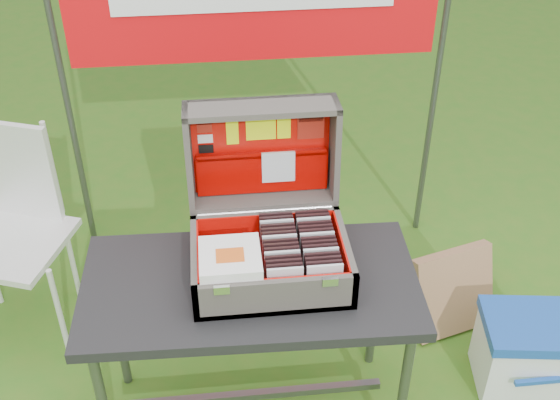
{
  "coord_description": "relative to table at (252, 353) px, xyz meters",
  "views": [
    {
      "loc": [
        -0.2,
        -1.79,
        2.35
      ],
      "look_at": [
        0.0,
        0.1,
        0.97
      ],
      "focal_mm": 45.0,
      "sensor_mm": 36.0,
      "label": 1
    }
  ],
  "objects": [
    {
      "name": "suitcase_liner_wall_right",
      "position": [
        0.31,
        0.01,
        0.44
      ],
      "size": [
        0.01,
        0.34,
        0.12
      ],
      "primitive_type": "cube",
      "color": "red",
      "rests_on": "suitcase_base_bottom"
    },
    {
      "name": "lid_sticker_band",
      "position": [
        0.25,
        0.33,
        0.76
      ],
      "size": [
        0.09,
        0.01,
        0.09
      ],
      "primitive_type": "cube",
      "rotation": [
        -1.62,
        0.0,
        0.0
      ],
      "color": "maroon",
      "rests_on": "suitcase_lid_liner"
    },
    {
      "name": "suitcase_base_wall_back",
      "position": [
        0.07,
        0.19,
        0.43
      ],
      "size": [
        0.53,
        0.02,
        0.14
      ],
      "primitive_type": "cube",
      "color": "#5E5952",
      "rests_on": "table_top"
    },
    {
      "name": "suitcase_base_wall_right",
      "position": [
        0.33,
        0.01,
        0.43
      ],
      "size": [
        0.02,
        0.38,
        0.14
      ],
      "primitive_type": "cube",
      "color": "#5E5952",
      "rests_on": "table_top"
    },
    {
      "name": "cd_right_4",
      "position": [
        0.23,
        -0.05,
        0.45
      ],
      "size": [
        0.12,
        0.01,
        0.13
      ],
      "primitive_type": "cube",
      "color": "silver",
      "rests_on": "suitcase_liner_floor"
    },
    {
      "name": "chair_leg_fr",
      "position": [
        -0.78,
        0.4,
        -0.12
      ],
      "size": [
        0.02,
        0.02,
        0.49
      ],
      "primitive_type": "cylinder",
      "color": "silver",
      "rests_on": "ground"
    },
    {
      "name": "suitcase_base_wall_left",
      "position": [
        -0.18,
        0.01,
        0.43
      ],
      "size": [
        0.02,
        0.38,
        0.14
      ],
      "primitive_type": "cube",
      "color": "#5E5952",
      "rests_on": "table_top"
    },
    {
      "name": "chair",
      "position": [
        -0.96,
        0.59,
        0.12
      ],
      "size": [
        0.57,
        0.59,
        0.95
      ],
      "primitive_type": null,
      "rotation": [
        0.0,
        0.0,
        -0.35
      ],
      "color": "silver",
      "rests_on": "ground"
    },
    {
      "name": "suitcase_latch_right",
      "position": [
        0.24,
        -0.17,
        0.49
      ],
      "size": [
        0.05,
        0.01,
        0.03
      ],
      "primitive_type": "cube",
      "color": "silver",
      "rests_on": "suitcase_base_wall_front"
    },
    {
      "name": "cd_left_3",
      "position": [
        0.11,
        -0.07,
        0.45
      ],
      "size": [
        0.12,
        0.01,
        0.13
      ],
      "primitive_type": "cube",
      "color": "black",
      "rests_on": "suitcase_liner_floor"
    },
    {
      "name": "lid_sticker_cc_b",
      "position": [
        -0.12,
        0.33,
        0.78
      ],
      "size": [
        0.05,
        0.0,
        0.03
      ],
      "primitive_type": "cube",
      "rotation": [
        -1.62,
        0.0,
        0.0
      ],
      "color": "maroon",
      "rests_on": "suitcase_lid_liner"
    },
    {
      "name": "table",
      "position": [
        0.0,
        0.0,
        0.0
      ],
      "size": [
        1.17,
        0.61,
        0.72
      ],
      "primitive_type": null,
      "rotation": [
        0.0,
        0.0,
        -0.03
      ],
      "color": "#2C2C2D",
      "rests_on": "ground"
    },
    {
      "name": "suitcase_hinge",
      "position": [
        0.07,
        0.2,
        0.5
      ],
      "size": [
        0.48,
        0.02,
        0.02
      ],
      "primitive_type": "cylinder",
      "rotation": [
        0.0,
        1.57,
        0.0
      ],
      "color": "silver",
      "rests_on": "suitcase_base_wall_back"
    },
    {
      "name": "suitcase_liner_wall_back",
      "position": [
        0.07,
        0.18,
        0.44
      ],
      "size": [
        0.49,
        0.01,
        0.12
      ],
      "primitive_type": "cube",
      "color": "red",
      "rests_on": "suitcase_base_bottom"
    },
    {
      "name": "cd_right_13",
      "position": [
        0.23,
        0.14,
        0.45
      ],
      "size": [
        0.12,
        0.01,
        0.13
      ],
      "primitive_type": "cube",
      "color": "black",
      "rests_on": "suitcase_liner_floor"
    },
    {
      "name": "suitcase_lid_liner",
      "position": [
        0.07,
        0.33,
        0.68
      ],
      "size": [
        0.48,
        0.02,
        0.33
      ],
      "primitive_type": "cube",
      "rotation": [
        -1.62,
        0.0,
        0.0
      ],
      "color": "red",
      "rests_on": "suitcase_lid_back"
    },
    {
      "name": "banner_post_left",
      "position": [
        -0.74,
        1.12,
        0.49
      ],
      "size": [
        0.03,
        0.03,
        1.7
      ],
      "primitive_type": "cylinder",
      "color": "#59595B",
      "rests_on": "ground"
    },
    {
      "name": "songbook_1",
      "position": [
        -0.06,
        -0.06,
        0.51
      ],
      "size": [
        0.2,
        0.2,
        0.0
      ],
      "primitive_type": "cube",
      "color": "white",
      "rests_on": "suitcase_base_wall_front"
    },
    {
      "name": "table_leg_fr",
      "position": [
        0.52,
        -0.23,
        -0.02
      ],
      "size": [
        0.04,
        0.04,
        0.68
      ],
      "primitive_type": "cylinder",
      "color": "#59595B",
      "rests_on": "ground"
    },
    {
      "name": "cd_right_7",
      "position": [
        0.23,
        0.02,
        0.45
      ],
      "size": [
        0.12,
        0.01,
        0.13
      ],
      "primitive_type": "cube",
      "color": "black",
      "rests_on": "suitcase_liner_floor"
    },
    {
      "name": "cd_right_8",
      "position": [
        0.23,
        0.04,
        0.45
      ],
      "size": [
        0.12,
        0.01,
        0.13
      ],
      "primitive_type": "cube",
      "color": "silver",
      "rests_on": "suitcase_liner_floor"
    },
    {
      "name": "suitcase_liner_wall_front",
      "position": [
        0.07,
        -0.15,
        0.44
      ],
      "size": [
        0.49,
        0.01,
        0.12
      ],
      "primitive_type": "cube",
      "color": "red",
      "rests_on": "suitcase_base_bottom"
    },
    {
      "name": "suitcase_lid_back",
      "position": [
        0.07,
        0.34,
        0.68
      ],
      "size": [
        0.53,
        0.04,
        0.38
      ],
      "primitive_type": "cube",
      "rotation": [
        -1.62,
        0.0,
        0.0
      ],
      "color": "#5E5952",
      "rests_on": "suitcase_base_wall_back"
    },
    {
      "name": "songbook_3",
      "position": [
        -0.06,
        -0.06,
        0.52
      ],
      "size": [
        0.2,
        0.2,
        0.0
      ],
      "primitive_type": "cube",
      "color": "white",
      "rests_on": "suitcase_base_wall_front"
    },
    {
      "name": "cd_right_1",
      "position": [
        0.23,
        -0.11,
        0.45
      ],
      "size": [
        0.12,
        0.01,
        0.13
      ],
      "primitive_type": "cube",
      "color": "black",
      "rests_on": "suitcase_liner_floor"
    },
    {
      "name": "cd_right_12",
      "position": [
        0.23,
        0.12,
        0.45
      ],
      "size": [
        0.12,
        0.01,
        0.13
      ],
      "primitive_type": "cube",
      "color": "silver",
      "rests_on": "suitcase_liner_floor"
    },
    {
      "name": "suitcase_base_wall_front",
      "position": [
        0.07,
        -0.16,
        0.43
      ],
      "size": [
        0.53,
        0.02,
        0.14
      ],
      "primitive_type": "cube",
      "color": "#5E5952",
      "rests_on": "table_top"
    },
    {
      "name": "lid_sticker_cc_d",
      "position": [
        -0.12,
        0.33,
        0.7
      ],
      "size": [
        0.05,
        0.0,
        0.03
      ],
      "primitive_type": "cube",
      "rotation": [
        -1.62,
        0.0,
        0.0
      ],
      "color": "black",
      "rests_on": "suitcase_lid_liner"
    },
    {
      "name": "chair_upright_right",
      "position": [
        -0.78,
        0.79,
        0.35
      ],
      "size": [
        0.02,
        0.02,
        0.45
      ],
      "primitive_type": "cylinder",
      "color": "silver",
      "rests_on": "chair_seat"
    },
    {
      "name": "suitcase_lid_pocket",
      "position": [
        0.07,
        0.31,
        0.6
      ],
      "size": [
        0.47,
        0.04,
        0.15
      ],
      "primitive_type": "cube",
      "rotation": [
        -1.62,
        0.0,
        0.0
      ],
      "color": "#9F0400",
      "rests_on": "suitcase_lid_liner"
    },
    {
      "name": "cd_left_8",
      "position": [
        0.11,
        0.04,
        0.45
      ],
      "size": [
        0.12,
        0.01,
        0.13
      ],
      "primitive_type": "cube",
      "color": "silver",
      "rests_on": "suitcase_liner_floor"
    },
    {
      "name": "suitcase_pocket_edge",
      "position": [
        0.07,
        0.31,
        0.67
      ],
      "size": [
        0.46,
        0.02,
        0.02
      ],
      "primitive_type": "cube",
      "rotation": [
        -1.62,
        0.0,
        0.0
      ],
      "color": "#9F0400",
      "rests_on": "suitcase_lid_pocket"
    },
    {
      "name": "cd_right_2",
      "position": [
        0.23,
        -0.09,
        0.45
      ],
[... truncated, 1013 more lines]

